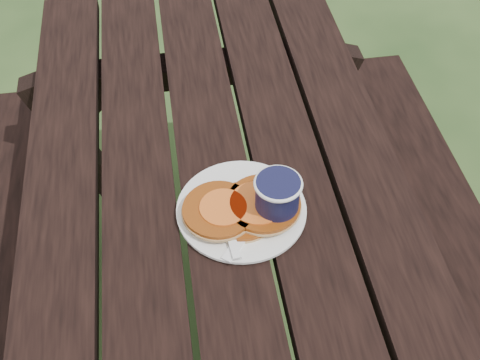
{
  "coord_description": "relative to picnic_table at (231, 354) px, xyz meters",
  "views": [
    {
      "loc": [
        -0.07,
        -0.6,
        1.63
      ],
      "look_at": [
        0.04,
        0.13,
        0.8
      ],
      "focal_mm": 45.0,
      "sensor_mm": 36.0,
      "label": 1
    }
  ],
  "objects": [
    {
      "name": "pancake_stack",
      "position": [
        0.04,
        0.09,
        0.41
      ],
      "size": [
        0.22,
        0.14,
        0.04
      ],
      "rotation": [
        0.0,
        0.0,
        0.29
      ],
      "color": "#944210",
      "rests_on": "plate"
    },
    {
      "name": "picnic_table",
      "position": [
        0.0,
        0.0,
        0.0
      ],
      "size": [
        1.36,
        1.8,
        0.75
      ],
      "color": "black",
      "rests_on": "ground"
    },
    {
      "name": "fork",
      "position": [
        0.01,
        0.04,
        0.4
      ],
      "size": [
        0.05,
        0.16,
        0.01
      ],
      "primitive_type": null,
      "rotation": [
        0.0,
        0.0,
        0.09
      ],
      "color": "white",
      "rests_on": "plate"
    },
    {
      "name": "plate",
      "position": [
        0.04,
        0.1,
        0.39
      ],
      "size": [
        0.26,
        0.26,
        0.01
      ],
      "primitive_type": "cylinder",
      "rotation": [
        0.0,
        0.0,
        0.1
      ],
      "color": "white",
      "rests_on": "picnic_table"
    },
    {
      "name": "coffee_cup",
      "position": [
        0.1,
        0.08,
        0.44
      ],
      "size": [
        0.09,
        0.09,
        0.1
      ],
      "rotation": [
        0.0,
        0.0,
        -0.37
      ],
      "color": "#121334",
      "rests_on": "picnic_table"
    },
    {
      "name": "knife",
      "position": [
        0.05,
        0.06,
        0.39
      ],
      "size": [
        0.13,
        0.15,
        0.0
      ],
      "primitive_type": "cube",
      "rotation": [
        0.0,
        0.0,
        -0.68
      ],
      "color": "white",
      "rests_on": "plate"
    }
  ]
}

